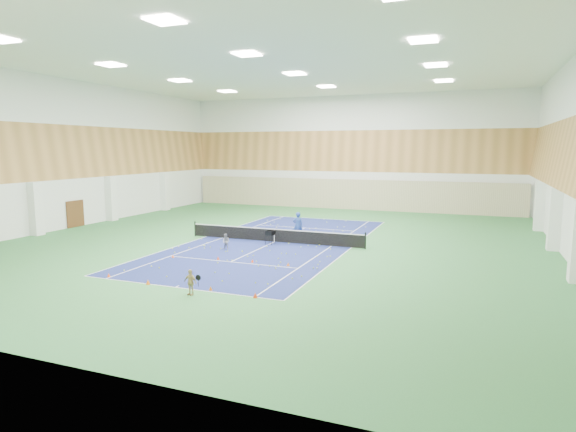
{
  "coord_description": "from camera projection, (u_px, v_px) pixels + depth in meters",
  "views": [
    {
      "loc": [
        12.89,
        -30.28,
        6.46
      ],
      "look_at": [
        1.32,
        -0.75,
        2.0
      ],
      "focal_mm": 30.0,
      "sensor_mm": 36.0,
      "label": 1
    }
  ],
  "objects": [
    {
      "name": "ground",
      "position": [
        274.0,
        242.0,
        33.48
      ],
      "size": [
        40.0,
        40.0,
        0.0
      ],
      "primitive_type": "plane",
      "color": "#307039",
      "rests_on": "ground"
    },
    {
      "name": "cone_svc_d",
      "position": [
        288.0,
        264.0,
        26.63
      ],
      "size": [
        0.18,
        0.18,
        0.2
      ],
      "primitive_type": "cone",
      "color": "orange",
      "rests_on": "ground"
    },
    {
      "name": "cone_svc_b",
      "position": [
        218.0,
        258.0,
        28.15
      ],
      "size": [
        0.18,
        0.18,
        0.19
      ],
      "primitive_type": "cone",
      "color": "#E33E0B",
      "rests_on": "ground"
    },
    {
      "name": "wood_cladding",
      "position": [
        274.0,
        125.0,
        32.36
      ],
      "size": [
        36.0,
        40.0,
        8.0
      ],
      "primitive_type": null,
      "color": "#BA8245",
      "rests_on": "room_shell"
    },
    {
      "name": "ball_cart",
      "position": [
        270.0,
        237.0,
        32.59
      ],
      "size": [
        0.64,
        0.64,
        0.97
      ],
      "primitive_type": null,
      "rotation": [
        0.0,
        0.0,
        -0.15
      ],
      "color": "black",
      "rests_on": "ground"
    },
    {
      "name": "tennis_net",
      "position": [
        274.0,
        234.0,
        33.4
      ],
      "size": [
        12.8,
        0.1,
        1.1
      ],
      "primitive_type": null,
      "color": "black",
      "rests_on": "ground"
    },
    {
      "name": "cone_svc_c",
      "position": [
        252.0,
        261.0,
        27.46
      ],
      "size": [
        0.18,
        0.18,
        0.19
      ],
      "primitive_type": "cone",
      "color": "#FF460D",
      "rests_on": "ground"
    },
    {
      "name": "cone_base_a",
      "position": [
        109.0,
        275.0,
        24.32
      ],
      "size": [
        0.18,
        0.18,
        0.2
      ],
      "primitive_type": "cone",
      "color": "#FF490D",
      "rests_on": "ground"
    },
    {
      "name": "cone_base_c",
      "position": [
        211.0,
        288.0,
        22.06
      ],
      "size": [
        0.18,
        0.18,
        0.2
      ],
      "primitive_type": "cone",
      "color": "orange",
      "rests_on": "ground"
    },
    {
      "name": "cone_base_d",
      "position": [
        255.0,
        295.0,
        20.97
      ],
      "size": [
        0.21,
        0.21,
        0.23
      ],
      "primitive_type": "cone",
      "color": "#E23C0B",
      "rests_on": "ground"
    },
    {
      "name": "tennis_balls_scatter",
      "position": [
        274.0,
        241.0,
        33.47
      ],
      "size": [
        10.57,
        22.77,
        0.07
      ],
      "primitive_type": null,
      "color": "#CCEB28",
      "rests_on": "ground"
    },
    {
      "name": "cone_svc_a",
      "position": [
        173.0,
        256.0,
        28.67
      ],
      "size": [
        0.17,
        0.17,
        0.19
      ],
      "primitive_type": "cone",
      "color": "#E8450C",
      "rests_on": "ground"
    },
    {
      "name": "court_surface",
      "position": [
        274.0,
        242.0,
        33.47
      ],
      "size": [
        10.97,
        23.77,
        0.01
      ],
      "primitive_type": "cube",
      "color": "navy",
      "rests_on": "ground"
    },
    {
      "name": "room_shell",
      "position": [
        274.0,
        155.0,
        32.64
      ],
      "size": [
        36.0,
        40.0,
        12.0
      ],
      "primitive_type": null,
      "color": "white",
      "rests_on": "ground"
    },
    {
      "name": "door_left_b",
      "position": [
        75.0,
        214.0,
        39.8
      ],
      "size": [
        0.08,
        1.8,
        2.2
      ],
      "primitive_type": "cube",
      "color": "#593319",
      "rests_on": "ground"
    },
    {
      "name": "child_apron",
      "position": [
        190.0,
        282.0,
        21.31
      ],
      "size": [
        0.72,
        0.38,
        1.16
      ],
      "primitive_type": "imported",
      "rotation": [
        0.0,
        0.0,
        -0.14
      ],
      "color": "tan",
      "rests_on": "ground"
    },
    {
      "name": "cone_base_b",
      "position": [
        148.0,
        282.0,
        23.02
      ],
      "size": [
        0.22,
        0.22,
        0.24
      ],
      "primitive_type": "cone",
      "color": "#E45F0C",
      "rests_on": "ground"
    },
    {
      "name": "ceiling_light_grid",
      "position": [
        274.0,
        65.0,
        31.82
      ],
      "size": [
        21.4,
        25.4,
        0.06
      ],
      "primitive_type": null,
      "color": "white",
      "rests_on": "room_shell"
    },
    {
      "name": "back_curtain",
      "position": [
        346.0,
        194.0,
        51.46
      ],
      "size": [
        35.4,
        0.16,
        3.2
      ],
      "primitive_type": "cube",
      "color": "#C6B793",
      "rests_on": "ground"
    },
    {
      "name": "coach",
      "position": [
        298.0,
        225.0,
        34.74
      ],
      "size": [
        0.83,
        0.71,
        1.92
      ],
      "primitive_type": "imported",
      "rotation": [
        0.0,
        0.0,
        3.57
      ],
      "color": "#22429C",
      "rests_on": "ground"
    },
    {
      "name": "child_court",
      "position": [
        226.0,
        242.0,
        30.94
      ],
      "size": [
        0.52,
        0.41,
        1.04
      ],
      "primitive_type": "imported",
      "rotation": [
        0.0,
        0.0,
        -0.04
      ],
      "color": "gray",
      "rests_on": "ground"
    }
  ]
}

